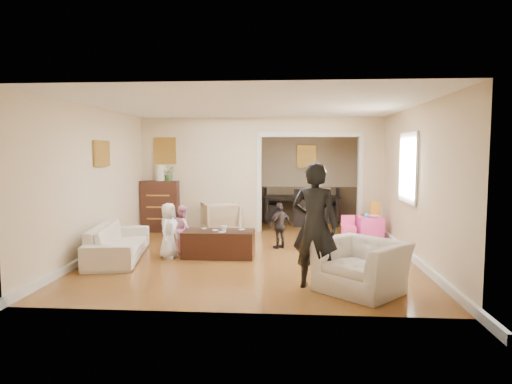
# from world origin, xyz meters

# --- Properties ---
(floor) EXTENTS (7.00, 7.00, 0.00)m
(floor) POSITION_xyz_m (0.00, 0.00, 0.00)
(floor) COLOR #955F26
(floor) RESTS_ON ground
(partition_left) EXTENTS (2.75, 0.18, 2.60)m
(partition_left) POSITION_xyz_m (-1.38, 1.80, 1.30)
(partition_left) COLOR beige
(partition_left) RESTS_ON ground
(partition_right) EXTENTS (0.55, 0.18, 2.60)m
(partition_right) POSITION_xyz_m (2.48, 1.80, 1.30)
(partition_right) COLOR beige
(partition_right) RESTS_ON ground
(partition_header) EXTENTS (2.22, 0.18, 0.35)m
(partition_header) POSITION_xyz_m (1.10, 1.80, 2.42)
(partition_header) COLOR beige
(partition_header) RESTS_ON partition_right
(window_pane) EXTENTS (0.03, 0.95, 1.10)m
(window_pane) POSITION_xyz_m (2.73, -0.40, 1.55)
(window_pane) COLOR white
(window_pane) RESTS_ON ground
(framed_art_partition) EXTENTS (0.45, 0.03, 0.55)m
(framed_art_partition) POSITION_xyz_m (-2.20, 1.70, 1.85)
(framed_art_partition) COLOR brown
(framed_art_partition) RESTS_ON partition_left
(framed_art_sofa_wall) EXTENTS (0.03, 0.55, 0.40)m
(framed_art_sofa_wall) POSITION_xyz_m (-2.71, -0.60, 1.80)
(framed_art_sofa_wall) COLOR brown
(framed_art_alcove) EXTENTS (0.45, 0.03, 0.55)m
(framed_art_alcove) POSITION_xyz_m (1.10, 3.44, 1.70)
(framed_art_alcove) COLOR brown
(sofa) EXTENTS (1.10, 2.09, 0.58)m
(sofa) POSITION_xyz_m (-2.28, -1.05, 0.29)
(sofa) COLOR silver
(sofa) RESTS_ON ground
(armchair_back) EXTENTS (1.00, 1.01, 0.71)m
(armchair_back) POSITION_xyz_m (-0.89, 1.43, 0.36)
(armchair_back) COLOR tan
(armchair_back) RESTS_ON ground
(armchair_front) EXTENTS (1.38, 1.37, 0.67)m
(armchair_front) POSITION_xyz_m (1.59, -2.60, 0.34)
(armchair_front) COLOR silver
(armchair_front) RESTS_ON ground
(dresser) EXTENTS (0.85, 0.48, 1.17)m
(dresser) POSITION_xyz_m (-2.30, 1.65, 0.58)
(dresser) COLOR #34140F
(dresser) RESTS_ON ground
(table_lamp) EXTENTS (0.22, 0.22, 0.36)m
(table_lamp) POSITION_xyz_m (-2.30, 1.65, 1.35)
(table_lamp) COLOR #FFF7CF
(table_lamp) RESTS_ON dresser
(potted_plant) EXTENTS (0.28, 0.25, 0.32)m
(potted_plant) POSITION_xyz_m (-2.10, 1.65, 1.33)
(potted_plant) COLOR #44682E
(potted_plant) RESTS_ON dresser
(coffee_table) EXTENTS (1.23, 0.62, 0.46)m
(coffee_table) POSITION_xyz_m (-0.58, -0.79, 0.23)
(coffee_table) COLOR #351911
(coffee_table) RESTS_ON ground
(coffee_cup) EXTENTS (0.11, 0.11, 0.10)m
(coffee_cup) POSITION_xyz_m (-0.48, -0.84, 0.51)
(coffee_cup) COLOR silver
(coffee_cup) RESTS_ON coffee_table
(play_table) EXTENTS (0.53, 0.53, 0.47)m
(play_table) POSITION_xyz_m (2.33, 0.98, 0.24)
(play_table) COLOR #FF43B4
(play_table) RESTS_ON ground
(cereal_box) EXTENTS (0.20, 0.09, 0.30)m
(cereal_box) POSITION_xyz_m (2.45, 1.08, 0.62)
(cereal_box) COLOR yellow
(cereal_box) RESTS_ON play_table
(cyan_cup) EXTENTS (0.08, 0.08, 0.08)m
(cyan_cup) POSITION_xyz_m (2.23, 0.93, 0.51)
(cyan_cup) COLOR #26BCC1
(cyan_cup) RESTS_ON play_table
(toy_block) EXTENTS (0.10, 0.09, 0.05)m
(toy_block) POSITION_xyz_m (2.21, 1.10, 0.50)
(toy_block) COLOR red
(toy_block) RESTS_ON play_table
(play_bowl) EXTENTS (0.23, 0.23, 0.05)m
(play_bowl) POSITION_xyz_m (2.38, 0.86, 0.50)
(play_bowl) COLOR silver
(play_bowl) RESTS_ON play_table
(dining_table) EXTENTS (1.97, 1.12, 0.69)m
(dining_table) POSITION_xyz_m (0.97, 3.23, 0.34)
(dining_table) COLOR black
(dining_table) RESTS_ON ground
(adult_person) EXTENTS (0.71, 0.57, 1.70)m
(adult_person) POSITION_xyz_m (0.98, -2.49, 0.85)
(adult_person) COLOR black
(adult_person) RESTS_ON ground
(child_kneel_a) EXTENTS (0.38, 0.51, 0.95)m
(child_kneel_a) POSITION_xyz_m (-1.43, -0.94, 0.48)
(child_kneel_a) COLOR white
(child_kneel_a) RESTS_ON ground
(child_kneel_b) EXTENTS (0.45, 0.50, 0.86)m
(child_kneel_b) POSITION_xyz_m (-1.28, -0.49, 0.43)
(child_kneel_b) COLOR pink
(child_kneel_b) RESTS_ON ground
(child_toddler) EXTENTS (0.53, 0.49, 0.87)m
(child_toddler) POSITION_xyz_m (0.47, -0.04, 0.44)
(child_toddler) COLOR black
(child_toddler) RESTS_ON ground
(craft_papers) EXTENTS (0.80, 0.45, 0.00)m
(craft_papers) POSITION_xyz_m (-0.53, -0.77, 0.46)
(craft_papers) COLOR white
(craft_papers) RESTS_ON coffee_table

